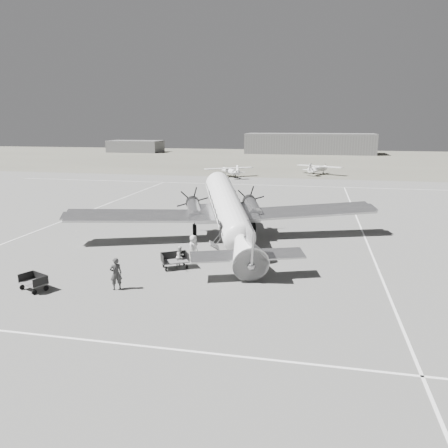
{
  "coord_description": "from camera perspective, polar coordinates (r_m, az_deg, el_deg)",
  "views": [
    {
      "loc": [
        7.44,
        -30.9,
        9.87
      ],
      "look_at": [
        0.62,
        1.58,
        2.2
      ],
      "focal_mm": 35.0,
      "sensor_mm": 36.0,
      "label": 1
    }
  ],
  "objects": [
    {
      "name": "grass_infield",
      "position": [
        126.51,
        8.54,
        8.39
      ],
      "size": [
        260.0,
        90.0,
        0.01
      ],
      "primitive_type": "cube",
      "color": "#605F51",
      "rests_on": "ground"
    },
    {
      "name": "taxi_line_horizon",
      "position": [
        71.97,
        5.83,
        5.06
      ],
      "size": [
        90.0,
        0.15,
        0.01
      ],
      "primitive_type": "cube",
      "color": "white",
      "rests_on": "ground"
    },
    {
      "name": "hangar_main",
      "position": [
        151.07,
        11.1,
        10.28
      ],
      "size": [
        42.0,
        14.0,
        6.6
      ],
      "color": "#5C5C5C",
      "rests_on": "ground"
    },
    {
      "name": "light_plane_left",
      "position": [
        82.41,
        0.77,
        6.82
      ],
      "size": [
        12.2,
        11.67,
        1.98
      ],
      "primitive_type": null,
      "rotation": [
        0.0,
        0.0,
        0.57
      ],
      "color": "white",
      "rests_on": "ground"
    },
    {
      "name": "ground",
      "position": [
        33.28,
        -1.61,
        -4.24
      ],
      "size": [
        260.0,
        260.0,
        0.0
      ],
      "primitive_type": "plane",
      "color": "slate",
      "rests_on": "ground"
    },
    {
      "name": "light_plane_right",
      "position": [
        88.58,
        12.22,
        6.96
      ],
      "size": [
        11.87,
        11.04,
        1.96
      ],
      "primitive_type": null,
      "rotation": [
        0.0,
        0.0,
        -0.45
      ],
      "color": "white",
      "rests_on": "ground"
    },
    {
      "name": "ramp_agent",
      "position": [
        30.91,
        -5.73,
        -4.24
      ],
      "size": [
        0.77,
        0.87,
        1.48
      ],
      "primitive_type": "imported",
      "rotation": [
        0.0,
        0.0,
        1.23
      ],
      "color": "silver",
      "rests_on": "ground"
    },
    {
      "name": "baggage_cart_far",
      "position": [
        28.98,
        -23.62,
        -7.01
      ],
      "size": [
        2.07,
        1.82,
        0.98
      ],
      "primitive_type": null,
      "rotation": [
        0.0,
        0.0,
        -0.42
      ],
      "color": "#595959",
      "rests_on": "ground"
    },
    {
      "name": "passenger",
      "position": [
        32.09,
        -4.06,
        -3.13
      ],
      "size": [
        0.84,
        1.07,
        1.93
      ],
      "primitive_type": "imported",
      "rotation": [
        0.0,
        0.0,
        1.3
      ],
      "color": "silver",
      "rests_on": "ground"
    },
    {
      "name": "baggage_cart_near",
      "position": [
        30.66,
        -6.43,
        -4.78
      ],
      "size": [
        2.35,
        2.15,
        1.09
      ],
      "primitive_type": null,
      "rotation": [
        0.0,
        0.0,
        0.54
      ],
      "color": "#595959",
      "rests_on": "ground"
    },
    {
      "name": "taxi_line_near",
      "position": [
        20.94,
        -10.88,
        -15.35
      ],
      "size": [
        60.0,
        0.15,
        0.01
      ],
      "primitive_type": "cube",
      "color": "white",
      "rests_on": "ground"
    },
    {
      "name": "shed_secondary",
      "position": [
        158.9,
        -11.47,
        9.91
      ],
      "size": [
        18.0,
        10.0,
        4.0
      ],
      "primitive_type": "cube",
      "color": "#595959",
      "rests_on": "ground"
    },
    {
      "name": "taxi_line_right",
      "position": [
        32.76,
        19.35,
        -5.28
      ],
      "size": [
        0.15,
        80.0,
        0.01
      ],
      "primitive_type": "cube",
      "color": "white",
      "rests_on": "ground"
    },
    {
      "name": "ground_crew",
      "position": [
        27.33,
        -13.93,
        -6.32
      ],
      "size": [
        0.87,
        0.82,
        2.01
      ],
      "primitive_type": "imported",
      "rotation": [
        0.0,
        0.0,
        3.78
      ],
      "color": "#313131",
      "rests_on": "ground"
    },
    {
      "name": "taxi_line_left",
      "position": [
        49.17,
        -19.6,
        0.67
      ],
      "size": [
        0.15,
        60.0,
        0.01
      ],
      "primitive_type": "cube",
      "color": "white",
      "rests_on": "ground"
    },
    {
      "name": "dc3_airliner",
      "position": [
        35.89,
        0.66,
        1.34
      ],
      "size": [
        32.21,
        27.18,
        5.21
      ],
      "primitive_type": null,
      "rotation": [
        0.0,
        0.0,
        0.35
      ],
      "color": "#B8B8BB",
      "rests_on": "ground"
    }
  ]
}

